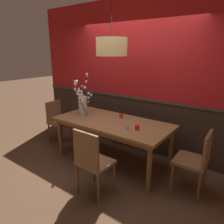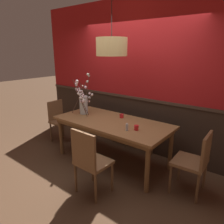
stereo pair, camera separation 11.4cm
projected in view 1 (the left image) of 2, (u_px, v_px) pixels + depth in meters
ground_plane at (112, 160)px, 3.94m from camera, size 24.00×24.00×0.00m
back_wall at (136, 78)px, 4.14m from camera, size 5.01×0.14×2.93m
dining_table at (112, 125)px, 3.75m from camera, size 2.08×0.98×0.78m
chair_head_west_end at (58, 119)px, 4.65m from camera, size 0.41×0.40×0.91m
chair_far_side_right at (149, 124)px, 4.34m from camera, size 0.47×0.40×0.94m
chair_far_side_left at (125, 119)px, 4.67m from camera, size 0.49×0.43×0.92m
chair_near_side_right at (92, 160)px, 2.87m from camera, size 0.46×0.41×0.98m
chair_head_east_end at (196, 158)px, 2.95m from camera, size 0.45×0.47×0.93m
vase_with_blossoms at (83, 103)px, 4.08m from camera, size 0.52×0.51×0.78m
candle_holder_nearer_center at (137, 127)px, 3.30m from camera, size 0.07×0.07×0.08m
candle_holder_nearer_edge at (121, 116)px, 3.90m from camera, size 0.08×0.08×0.07m
condiment_bottle at (128, 127)px, 3.27m from camera, size 0.04×0.04×0.12m
pendant_lamp at (112, 47)px, 3.40m from camera, size 0.50×0.50×1.04m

